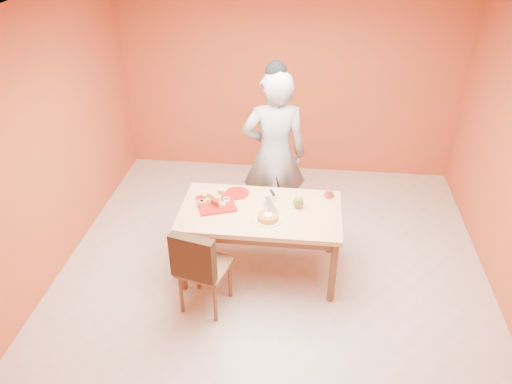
# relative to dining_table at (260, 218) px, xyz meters

# --- Properties ---
(floor) EXTENTS (5.00, 5.00, 0.00)m
(floor) POSITION_rel_dining_table_xyz_m (0.13, -0.21, -0.67)
(floor) COLOR beige
(floor) RESTS_ON ground
(ceiling) EXTENTS (5.00, 5.00, 0.00)m
(ceiling) POSITION_rel_dining_table_xyz_m (0.13, -0.21, 2.03)
(ceiling) COLOR white
(ceiling) RESTS_ON wall_back
(wall_back) EXTENTS (4.50, 0.00, 4.50)m
(wall_back) POSITION_rel_dining_table_xyz_m (0.13, 2.29, 0.68)
(wall_back) COLOR #C94A2E
(wall_back) RESTS_ON floor
(wall_left) EXTENTS (0.00, 5.00, 5.00)m
(wall_left) POSITION_rel_dining_table_xyz_m (-2.12, -0.21, 0.68)
(wall_left) COLOR #C94A2E
(wall_left) RESTS_ON floor
(dining_table) EXTENTS (1.60, 0.90, 0.76)m
(dining_table) POSITION_rel_dining_table_xyz_m (0.00, 0.00, 0.00)
(dining_table) COLOR tan
(dining_table) RESTS_ON floor
(dining_chair) EXTENTS (0.54, 0.60, 0.95)m
(dining_chair) POSITION_rel_dining_table_xyz_m (-0.46, -0.60, -0.17)
(dining_chair) COLOR brown
(dining_chair) RESTS_ON floor
(pastry_pile) EXTENTS (0.33, 0.33, 0.11)m
(pastry_pile) POSITION_rel_dining_table_xyz_m (-0.46, 0.05, 0.17)
(pastry_pile) COLOR #E6AE62
(pastry_pile) RESTS_ON pastry_platter
(person) EXTENTS (0.78, 0.58, 1.95)m
(person) POSITION_rel_dining_table_xyz_m (0.07, 0.78, 0.31)
(person) COLOR gray
(person) RESTS_ON floor
(pastry_platter) EXTENTS (0.47, 0.47, 0.02)m
(pastry_platter) POSITION_rel_dining_table_xyz_m (-0.46, 0.05, 0.11)
(pastry_platter) COLOR maroon
(pastry_platter) RESTS_ON dining_table
(red_dinner_plate) EXTENTS (0.30, 0.30, 0.01)m
(red_dinner_plate) POSITION_rel_dining_table_xyz_m (-0.28, 0.27, 0.10)
(red_dinner_plate) COLOR maroon
(red_dinner_plate) RESTS_ON dining_table
(white_cake_plate) EXTENTS (0.28, 0.28, 0.01)m
(white_cake_plate) POSITION_rel_dining_table_xyz_m (0.09, -0.17, 0.10)
(white_cake_plate) COLOR white
(white_cake_plate) RESTS_ON dining_table
(sponge_cake) EXTENTS (0.25, 0.25, 0.05)m
(sponge_cake) POSITION_rel_dining_table_xyz_m (0.09, -0.17, 0.13)
(sponge_cake) COLOR #C87D33
(sponge_cake) RESTS_ON white_cake_plate
(cake_server) EXTENTS (0.16, 0.29, 0.01)m
(cake_server) POSITION_rel_dining_table_xyz_m (0.10, 0.01, 0.16)
(cake_server) COLOR silver
(cake_server) RESTS_ON sponge_cake
(egg_ornament) EXTENTS (0.12, 0.11, 0.13)m
(egg_ornament) POSITION_rel_dining_table_xyz_m (0.37, 0.08, 0.16)
(egg_ornament) COLOR olive
(egg_ornament) RESTS_ON dining_table
(magenta_glass) EXTENTS (0.07, 0.07, 0.09)m
(magenta_glass) POSITION_rel_dining_table_xyz_m (0.67, 0.30, 0.14)
(magenta_glass) COLOR #B71B48
(magenta_glass) RESTS_ON dining_table
(checker_tin) EXTENTS (0.13, 0.13, 0.03)m
(checker_tin) POSITION_rel_dining_table_xyz_m (0.68, 0.34, 0.11)
(checker_tin) COLOR #36200E
(checker_tin) RESTS_ON dining_table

